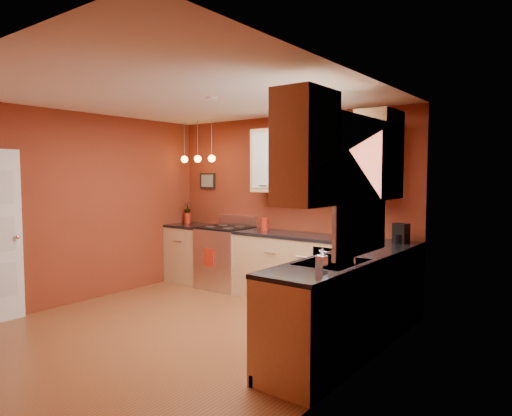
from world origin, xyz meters
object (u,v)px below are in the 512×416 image
Objects in this scene: sink at (332,264)px; red_canister at (265,224)px; gas_range at (226,257)px; soap_pump at (322,259)px; coffee_maker at (401,234)px.

red_canister is (-1.91, 1.55, 0.12)m from sink.
red_canister is at bearing 140.90° from sink.
sink is (2.62, -1.50, 0.43)m from gas_range.
soap_pump reaches higher than gas_range.
gas_range is 4.73× the size of coffee_maker.
gas_range is 2.78m from coffee_maker.
sink is 3.85× the size of red_canister.
coffee_maker is (2.01, -0.03, 0.02)m from red_canister.
soap_pump is (2.70, -1.85, 0.55)m from gas_range.
sink is 1.53m from coffee_maker.
coffee_maker is at bearing -0.86° from red_canister.
gas_range is at bearing 145.59° from soap_pump.
red_canister is 2.76m from soap_pump.
sink reaches higher than gas_range.
soap_pump is at bearing -76.82° from sink.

